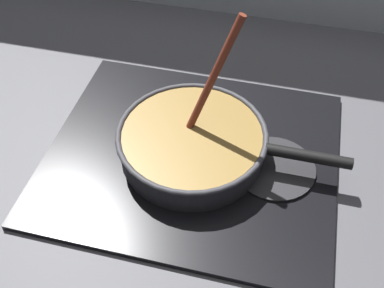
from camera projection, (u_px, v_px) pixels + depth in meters
The scene contains 5 objects.
ground at pixel (166, 275), 0.77m from camera, with size 2.40×1.60×0.04m, color #4C4C51.
hob_plate at pixel (192, 156), 0.91m from camera, with size 0.56×0.48×0.01m, color black.
burner_ring at pixel (192, 152), 0.90m from camera, with size 0.19×0.19×0.01m, color #592D0C.
spare_burner at pixel (274, 168), 0.88m from camera, with size 0.16×0.16×0.01m, color #262628.
cooking_pan at pixel (193, 142), 0.88m from camera, with size 0.44×0.29×0.29m.
Camera 1 is at (0.13, -0.34, 0.69)m, focal length 43.18 mm.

